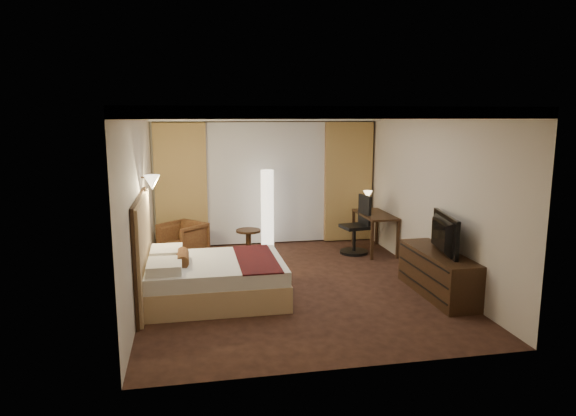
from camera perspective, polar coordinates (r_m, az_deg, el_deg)
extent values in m
cube|color=black|center=(8.12, 0.54, -8.51)|extent=(4.50, 5.50, 0.01)
cube|color=white|center=(7.68, 0.58, 10.91)|extent=(4.50, 5.50, 0.01)
cube|color=beige|center=(10.47, -2.46, 3.34)|extent=(4.50, 0.02, 2.70)
cube|color=beige|center=(7.67, -16.15, 0.37)|extent=(0.02, 5.50, 2.70)
cube|color=beige|center=(8.52, 15.56, 1.37)|extent=(0.02, 5.50, 2.70)
cube|color=white|center=(10.15, -2.30, 10.19)|extent=(4.50, 0.50, 0.20)
cube|color=silver|center=(10.40, -2.39, 2.74)|extent=(2.48, 0.04, 2.45)
cube|color=tan|center=(10.23, -11.80, 2.40)|extent=(1.00, 0.14, 2.45)
cube|color=tan|center=(10.73, 6.69, 2.91)|extent=(1.00, 0.14, 2.45)
imported|color=#4B2316|center=(9.75, -11.62, -3.29)|extent=(0.96, 0.97, 0.73)
imported|color=black|center=(7.73, 16.33, -2.52)|extent=(0.79, 1.15, 0.14)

